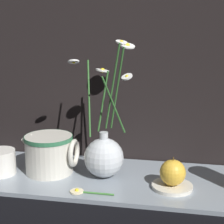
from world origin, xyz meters
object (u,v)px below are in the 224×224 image
object	(u,v)px
orange_fruit	(173,173)
vase_with_flowers	(104,154)
ceramic_pitcher	(50,152)
yellow_mug	(0,162)

from	to	relation	value
orange_fruit	vase_with_flowers	bearing A→B (deg)	167.54
ceramic_pitcher	orange_fruit	xyz separation A→B (m)	(0.36, -0.05, -0.02)
vase_with_flowers	ceramic_pitcher	size ratio (longest dim) A/B	2.33
vase_with_flowers	yellow_mug	size ratio (longest dim) A/B	3.99
yellow_mug	ceramic_pitcher	bearing A→B (deg)	16.86
yellow_mug	orange_fruit	bearing A→B (deg)	-0.61
vase_with_flowers	ceramic_pitcher	bearing A→B (deg)	178.53
yellow_mug	ceramic_pitcher	size ratio (longest dim) A/B	0.58
orange_fruit	yellow_mug	bearing A→B (deg)	179.39
ceramic_pitcher	orange_fruit	distance (m)	0.37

